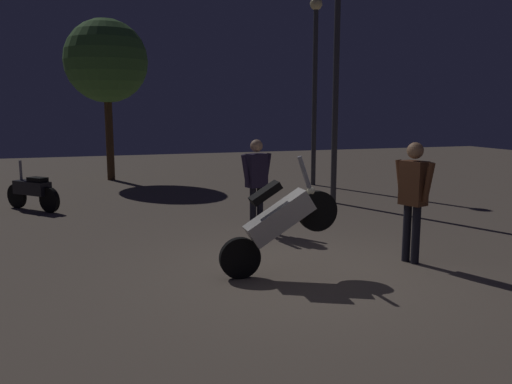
{
  "coord_description": "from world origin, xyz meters",
  "views": [
    {
      "loc": [
        -2.75,
        -6.28,
        2.24
      ],
      "look_at": [
        -0.3,
        1.09,
        1.0
      ],
      "focal_mm": 36.24,
      "sensor_mm": 36.0,
      "label": 1
    }
  ],
  "objects_px": {
    "person_bystander_far": "(256,177)",
    "streetlamp_far": "(336,61)",
    "person_rider_beside": "(413,191)",
    "motorcycle_white_foreground": "(279,222)",
    "streetlamp_near": "(315,69)",
    "motorcycle_black_parked_left": "(32,191)"
  },
  "relations": [
    {
      "from": "motorcycle_black_parked_left",
      "to": "person_bystander_far",
      "type": "distance_m",
      "value": 5.45
    },
    {
      "from": "person_rider_beside",
      "to": "streetlamp_far",
      "type": "relative_size",
      "value": 0.33
    },
    {
      "from": "motorcycle_black_parked_left",
      "to": "person_rider_beside",
      "type": "relative_size",
      "value": 0.73
    },
    {
      "from": "person_rider_beside",
      "to": "motorcycle_black_parked_left",
      "type": "bearing_deg",
      "value": 114.36
    },
    {
      "from": "person_bystander_far",
      "to": "streetlamp_far",
      "type": "relative_size",
      "value": 0.32
    },
    {
      "from": "streetlamp_near",
      "to": "motorcycle_black_parked_left",
      "type": "bearing_deg",
      "value": -167.9
    },
    {
      "from": "streetlamp_near",
      "to": "motorcycle_white_foreground",
      "type": "bearing_deg",
      "value": -117.72
    },
    {
      "from": "person_rider_beside",
      "to": "person_bystander_far",
      "type": "bearing_deg",
      "value": 101.93
    },
    {
      "from": "motorcycle_white_foreground",
      "to": "streetlamp_near",
      "type": "relative_size",
      "value": 0.31
    },
    {
      "from": "motorcycle_black_parked_left",
      "to": "motorcycle_white_foreground",
      "type": "bearing_deg",
      "value": 168.23
    },
    {
      "from": "streetlamp_near",
      "to": "streetlamp_far",
      "type": "bearing_deg",
      "value": -105.46
    },
    {
      "from": "person_bystander_far",
      "to": "person_rider_beside",
      "type": "bearing_deg",
      "value": -166.73
    },
    {
      "from": "motorcycle_black_parked_left",
      "to": "streetlamp_near",
      "type": "distance_m",
      "value": 8.36
    },
    {
      "from": "motorcycle_white_foreground",
      "to": "person_bystander_far",
      "type": "distance_m",
      "value": 2.62
    },
    {
      "from": "person_rider_beside",
      "to": "streetlamp_far",
      "type": "height_order",
      "value": "streetlamp_far"
    },
    {
      "from": "motorcycle_white_foreground",
      "to": "person_bystander_far",
      "type": "bearing_deg",
      "value": 80.85
    },
    {
      "from": "person_rider_beside",
      "to": "motorcycle_white_foreground",
      "type": "bearing_deg",
      "value": 159.82
    },
    {
      "from": "motorcycle_white_foreground",
      "to": "streetlamp_far",
      "type": "relative_size",
      "value": 0.31
    },
    {
      "from": "motorcycle_white_foreground",
      "to": "streetlamp_near",
      "type": "height_order",
      "value": "streetlamp_near"
    },
    {
      "from": "streetlamp_far",
      "to": "streetlamp_near",
      "type": "bearing_deg",
      "value": 74.54
    },
    {
      "from": "motorcycle_black_parked_left",
      "to": "person_bystander_far",
      "type": "bearing_deg",
      "value": -172.77
    },
    {
      "from": "motorcycle_white_foreground",
      "to": "motorcycle_black_parked_left",
      "type": "distance_m",
      "value": 7.05
    }
  ]
}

